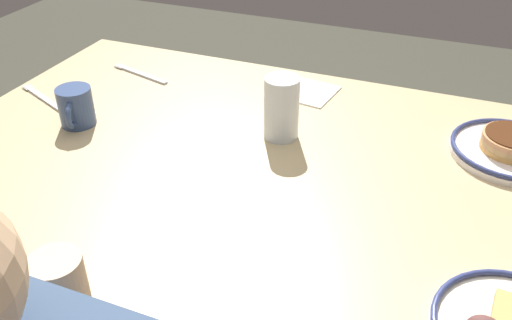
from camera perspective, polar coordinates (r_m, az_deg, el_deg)
The scene contains 7 objects.
dining_table at distance 1.24m, azimuth -1.21°, elevation -3.70°, with size 1.42×0.98×0.76m.
plate_near_main at distance 1.31m, azimuth 25.03°, elevation 1.15°, with size 0.26×0.26×0.05m.
coffee_mug at distance 1.36m, azimuth -18.31°, elevation 5.27°, with size 0.08×0.11×0.09m.
drinking_glass at distance 1.24m, azimuth 2.65°, elevation 5.13°, with size 0.08×0.08×0.15m.
paper_napkin at distance 1.48m, azimuth 5.18°, elevation 7.14°, with size 0.15×0.14×0.00m, color white.
fork_near at distance 1.60m, azimuth -11.99°, elevation 8.78°, with size 0.20×0.07×0.01m.
fork_far at distance 1.54m, azimuth -21.31°, elevation 6.06°, with size 0.19×0.10×0.01m.
Camera 1 is at (-0.39, 0.91, 1.41)m, focal length 38.42 mm.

